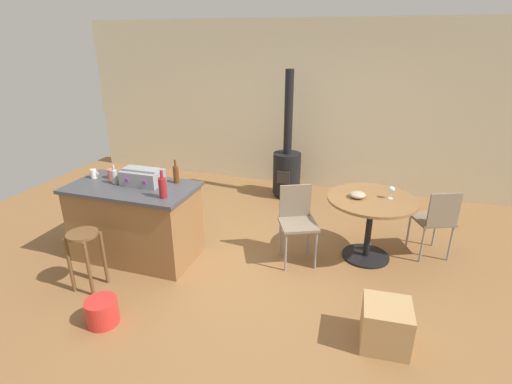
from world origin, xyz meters
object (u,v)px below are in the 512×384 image
dining_table (371,213)px  wine_glass (392,190)px  wood_stove (287,166)px  bottle_2 (176,174)px  wooden_stool (85,249)px  plastic_bucket (102,312)px  kitchen_island (136,221)px  serving_bowl (358,195)px  bottle_0 (115,176)px  toolbox (143,177)px  folding_chair_far (436,218)px  cup_0 (111,174)px  bottle_1 (163,187)px  cup_1 (94,174)px  folding_chair_near (297,218)px  cardboard_box (386,325)px

dining_table → wine_glass: size_ratio=6.92×
wood_stove → bottle_2: bearing=-110.3°
wood_stove → bottle_2: wood_stove is taller
wooden_stool → plastic_bucket: 0.72m
kitchen_island → serving_bowl: bearing=17.5°
bottle_0 → toolbox: bearing=13.4°
folding_chair_far → cup_0: bearing=-166.5°
bottle_0 → bottle_1: size_ratio=0.73×
wooden_stool → cup_1: (-0.44, 0.79, 0.49)m
dining_table → cup_0: size_ratio=7.94×
folding_chair_far → plastic_bucket: size_ratio=2.98×
folding_chair_near → plastic_bucket: (-1.43, -1.63, -0.40)m
bottle_1 → bottle_2: bottle_1 is taller
wood_stove → wine_glass: wood_stove is taller
folding_chair_far → cup_1: cup_1 is taller
toolbox → bottle_1: 0.50m
wood_stove → bottle_1: (-0.70, -2.54, 0.50)m
bottle_1 → cardboard_box: bottle_1 is taller
wooden_stool → cardboard_box: wooden_stool is taller
bottle_0 → cup_0: 0.20m
bottle_2 → plastic_bucket: 1.63m
cardboard_box → toolbox: bearing=165.4°
toolbox → cup_1: bearing=-179.7°
bottle_0 → bottle_2: bottle_2 is taller
serving_bowl → bottle_2: bearing=-165.5°
folding_chair_near → toolbox: toolbox is taller
kitchen_island → cardboard_box: size_ratio=3.64×
folding_chair_near → wood_stove: 1.94m
kitchen_island → dining_table: bearing=17.1°
wine_glass → cup_1: bearing=-167.1°
folding_chair_near → bottle_2: size_ratio=3.26×
wine_glass → cup_0: bearing=-167.4°
dining_table → cardboard_box: (0.23, -1.40, -0.38)m
kitchen_island → folding_chair_near: size_ratio=1.62×
plastic_bucket → cup_1: bearing=127.3°
kitchen_island → cup_0: 0.63m
toolbox → folding_chair_far: bearing=16.4°
kitchen_island → toolbox: (0.10, 0.09, 0.53)m
bottle_1 → plastic_bucket: 1.30m
folding_chair_near → folding_chair_far: size_ratio=1.03×
kitchen_island → wood_stove: size_ratio=0.72×
dining_table → folding_chair_far: folding_chair_far is taller
folding_chair_near → bottle_1: (-1.27, -0.69, 0.48)m
folding_chair_near → cup_0: 2.22m
folding_chair_far → serving_bowl: bearing=-162.9°
cup_0 → kitchen_island: bearing=-22.6°
folding_chair_far → bottle_0: bearing=-163.9°
cup_1 → bottle_1: bearing=-14.2°
dining_table → cup_1: bearing=-167.3°
kitchen_island → wooden_stool: bearing=-99.5°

